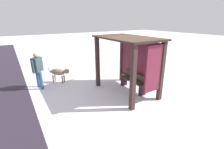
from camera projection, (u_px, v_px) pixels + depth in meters
The scene contains 5 objects.
ground_plane at pixel (126, 92), 6.72m from camera, with size 60.00×60.00×0.00m, color white.
bus_shelter at pixel (134, 56), 6.23m from camera, with size 2.74×1.65×2.29m.
bench_left_inside at pixel (133, 82), 6.81m from camera, with size 1.42×0.35×0.74m.
person_walking at pixel (38, 68), 6.79m from camera, with size 0.55×0.51×1.61m.
dog at pixel (59, 72), 7.54m from camera, with size 0.82×0.84×0.73m.
Camera 1 is at (4.81, -3.79, 2.92)m, focal length 25.29 mm.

